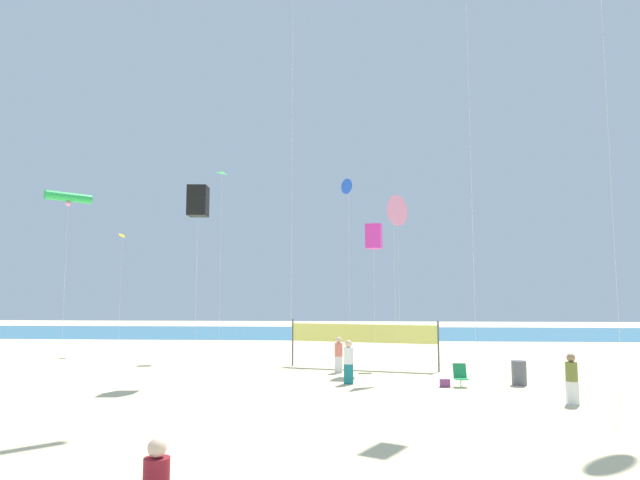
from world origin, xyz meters
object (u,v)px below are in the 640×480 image
(beachgoer_coral_shirt, at_px, (339,354))
(kite_yellow_diamond, at_px, (122,239))
(beachgoer_white_shirt, at_px, (348,360))
(kite_blue_delta, at_px, (349,187))
(folding_beach_chair, at_px, (460,375))
(beach_handbag, at_px, (445,383))
(beachgoer_olive_shirt, at_px, (572,377))
(kite_white_diamond, at_px, (398,208))
(kite_magenta_box, at_px, (374,236))
(volleyball_net, at_px, (363,335))
(kite_green_diamond, at_px, (222,174))
(kite_green_tube, at_px, (69,197))
(kite_black_box, at_px, (198,201))
(kite_pink_delta, at_px, (394,211))
(trash_barrel, at_px, (519,373))

(beachgoer_coral_shirt, distance_m, kite_yellow_diamond, 17.80)
(beachgoer_white_shirt, relative_size, kite_blue_delta, 0.17)
(folding_beach_chair, bearing_deg, beachgoer_coral_shirt, 106.83)
(beach_handbag, xyz_separation_m, kite_yellow_diamond, (-18.66, 12.25, 7.15))
(beachgoer_olive_shirt, xyz_separation_m, beach_handbag, (-3.67, 3.29, -0.74))
(kite_white_diamond, height_order, kite_magenta_box, kite_white_diamond)
(kite_yellow_diamond, height_order, kite_white_diamond, kite_white_diamond)
(beachgoer_white_shirt, height_order, volleyball_net, volleyball_net)
(kite_green_diamond, bearing_deg, kite_green_tube, -148.08)
(kite_black_box, height_order, kite_pink_delta, kite_black_box)
(beachgoer_white_shirt, distance_m, beach_handbag, 3.94)
(kite_green_tube, distance_m, kite_black_box, 10.06)
(beachgoer_olive_shirt, relative_size, kite_green_diamond, 0.15)
(trash_barrel, bearing_deg, folding_beach_chair, -168.18)
(kite_pink_delta, bearing_deg, beachgoer_olive_shirt, -48.98)
(kite_yellow_diamond, height_order, kite_black_box, kite_black_box)
(beach_handbag, distance_m, kite_pink_delta, 8.08)
(beachgoer_olive_shirt, relative_size, volleyball_net, 0.23)
(kite_green_tube, distance_m, kite_green_diamond, 8.96)
(trash_barrel, xyz_separation_m, kite_blue_delta, (-6.98, 9.34, 9.60))
(kite_blue_delta, bearing_deg, beachgoer_coral_shirt, -94.07)
(beachgoer_olive_shirt, relative_size, trash_barrel, 1.72)
(beachgoer_white_shirt, distance_m, kite_green_diamond, 16.58)
(beachgoer_olive_shirt, xyz_separation_m, trash_barrel, (-0.58, 3.99, -0.41))
(folding_beach_chair, distance_m, volleyball_net, 6.58)
(trash_barrel, relative_size, kite_black_box, 0.11)
(folding_beach_chair, bearing_deg, beach_handbag, 159.84)
(volleyball_net, bearing_deg, kite_yellow_diamond, 156.19)
(kite_green_tube, bearing_deg, kite_green_diamond, 31.92)
(kite_green_tube, relative_size, kite_yellow_diamond, 1.20)
(folding_beach_chair, bearing_deg, volleyball_net, 89.48)
(kite_green_diamond, bearing_deg, kite_magenta_box, -33.40)
(kite_magenta_box, bearing_deg, folding_beach_chair, -54.93)
(beachgoer_white_shirt, bearing_deg, kite_magenta_box, -69.33)
(trash_barrel, relative_size, beach_handbag, 2.48)
(beachgoer_olive_shirt, bearing_deg, kite_blue_delta, -76.80)
(beachgoer_coral_shirt, distance_m, kite_green_diamond, 14.51)
(folding_beach_chair, bearing_deg, kite_black_box, 137.49)
(kite_black_box, relative_size, kite_magenta_box, 1.19)
(beachgoer_olive_shirt, xyz_separation_m, volleyball_net, (-6.85, 8.70, 0.73))
(beachgoer_white_shirt, distance_m, kite_white_diamond, 10.57)
(kite_magenta_box, bearing_deg, beachgoer_coral_shirt, -151.76)
(beachgoer_white_shirt, height_order, kite_magenta_box, kite_magenta_box)
(beachgoer_olive_shirt, bearing_deg, kite_magenta_box, -68.62)
(beachgoer_olive_shirt, relative_size, kite_black_box, 0.20)
(volleyball_net, bearing_deg, beachgoer_white_shirt, -97.47)
(beachgoer_olive_shirt, distance_m, kite_yellow_diamond, 27.95)
(kite_green_tube, height_order, kite_green_diamond, kite_green_diamond)
(folding_beach_chair, height_order, kite_yellow_diamond, kite_yellow_diamond)
(kite_yellow_diamond, relative_size, kite_black_box, 0.91)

